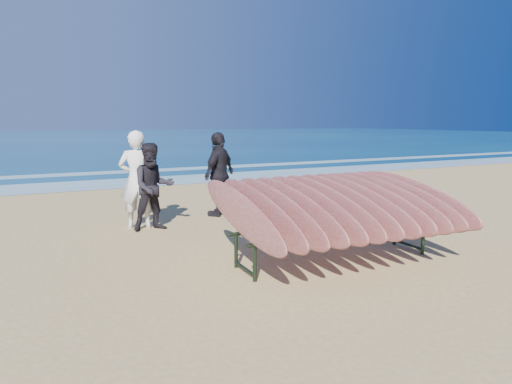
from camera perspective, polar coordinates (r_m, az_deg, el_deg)
ground at (r=7.08m, az=2.97°, el=-8.53°), size 120.00×120.00×0.00m
ocean at (r=60.98m, az=-23.89°, el=6.18°), size 160.00×160.00×0.00m
foam_near at (r=16.34m, az=-14.78°, el=1.20°), size 160.00×160.00×0.00m
foam_far at (r=19.75m, az=-16.95°, el=2.39°), size 160.00×160.00×0.00m
surfboard_rack at (r=6.95m, az=9.85°, el=-1.61°), size 3.26×2.88×1.36m
person_white at (r=9.29m, az=-14.63°, el=1.51°), size 0.82×0.68×1.94m
person_dark_a at (r=9.04m, az=-12.72°, el=0.62°), size 0.83×0.65×1.70m
person_dark_b at (r=10.21m, az=-4.61°, el=2.24°), size 1.15×1.02×1.87m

